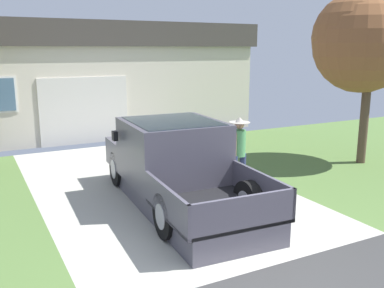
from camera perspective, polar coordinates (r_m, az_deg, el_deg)
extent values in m
cube|color=#B2B0A2|center=(10.32, -5.57, -5.46)|extent=(5.20, 9.00, 0.06)
cube|color=#4A4854|center=(8.88, -1.51, -6.79)|extent=(2.02, 5.12, 0.42)
cube|color=#4A4854|center=(9.02, -2.58, -0.92)|extent=(2.00, 2.12, 1.26)
cube|color=#1E2833|center=(8.94, -2.60, 1.43)|extent=(1.76, 1.95, 0.53)
cube|color=#4A4854|center=(10.51, -5.68, -0.83)|extent=(1.94, 1.19, 0.62)
cube|color=black|center=(7.48, 3.13, -8.63)|extent=(1.99, 2.04, 0.06)
cube|color=#4A4854|center=(7.04, -3.51, -7.79)|extent=(0.17, 1.93, 0.57)
cube|color=#4A4854|center=(7.83, 9.12, -5.81)|extent=(0.17, 1.93, 0.57)
cube|color=#4A4854|center=(6.63, 6.91, -9.19)|extent=(1.88, 0.17, 0.57)
cube|color=black|center=(9.31, -10.18, 1.07)|extent=(0.11, 0.19, 0.20)
cylinder|color=black|center=(10.22, -9.67, -3.24)|extent=(0.31, 0.81, 0.80)
cylinder|color=#9E9EA3|center=(10.22, -9.67, -3.24)|extent=(0.31, 0.46, 0.44)
cylinder|color=black|center=(10.72, -1.26, -2.31)|extent=(0.31, 0.81, 0.80)
cylinder|color=#9E9EA3|center=(10.72, -1.26, -2.31)|extent=(0.31, 0.46, 0.44)
cylinder|color=black|center=(7.35, -3.28, -9.44)|extent=(0.31, 0.81, 0.80)
cylinder|color=#9E9EA3|center=(7.35, -3.28, -9.44)|extent=(0.31, 0.46, 0.44)
cylinder|color=black|center=(8.03, 7.68, -7.59)|extent=(0.31, 0.81, 0.80)
cylinder|color=#9E9EA3|center=(8.03, 7.68, -7.59)|extent=(0.31, 0.46, 0.44)
cylinder|color=navy|center=(10.03, 6.71, -3.46)|extent=(0.15, 0.15, 0.80)
cylinder|color=navy|center=(9.76, 5.60, -3.88)|extent=(0.15, 0.15, 0.80)
cylinder|color=#4C9356|center=(9.73, 6.26, 0.12)|extent=(0.29, 0.29, 0.60)
cylinder|color=tan|center=(9.88, 6.82, 0.04)|extent=(0.09, 0.09, 0.62)
cylinder|color=tan|center=(9.60, 5.66, -0.30)|extent=(0.09, 0.09, 0.62)
sphere|color=tan|center=(9.65, 6.32, 2.59)|extent=(0.21, 0.21, 0.21)
cylinder|color=#BCB2A3|center=(9.64, 6.32, 2.87)|extent=(0.47, 0.47, 0.01)
cone|color=#BCB2A3|center=(9.63, 6.33, 3.21)|extent=(0.22, 0.22, 0.12)
cube|color=#B24C56|center=(9.85, 7.77, -5.52)|extent=(0.38, 0.17, 0.23)
torus|color=#B24C56|center=(9.80, 7.80, -4.60)|extent=(0.34, 0.02, 0.34)
cube|color=beige|center=(18.44, -12.43, 7.46)|extent=(10.54, 6.80, 3.21)
cube|color=#423D38|center=(18.38, -12.73, 13.79)|extent=(10.96, 7.07, 0.85)
cube|color=silver|center=(14.85, -14.01, 4.30)|extent=(2.94, 0.06, 2.23)
cylinder|color=brown|center=(12.85, 21.82, 2.75)|extent=(0.24, 0.24, 2.32)
sphere|color=brown|center=(12.75, 21.08, 13.05)|extent=(2.43, 2.43, 2.43)
sphere|color=brown|center=(12.74, 21.67, 12.28)|extent=(2.65, 2.65, 2.65)
sphere|color=brown|center=(12.76, 20.98, 11.14)|extent=(1.96, 1.96, 1.96)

